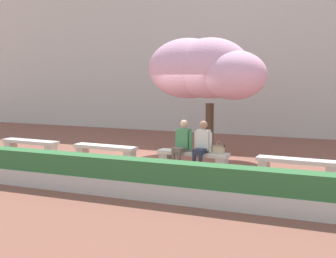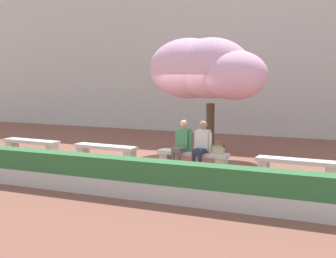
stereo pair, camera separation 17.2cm
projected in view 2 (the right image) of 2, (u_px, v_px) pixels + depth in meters
name	position (u px, v px, depth m)	size (l,w,h in m)	color
ground_plane	(147.00, 164.00, 13.15)	(100.00, 100.00, 0.00)	brown
building_facade	(238.00, 43.00, 20.99)	(28.00, 4.00, 7.73)	beige
stone_bench_west_end	(32.00, 144.00, 14.76)	(1.99, 0.50, 0.45)	beige
stone_bench_near_west	(106.00, 150.00, 13.66)	(1.99, 0.50, 0.45)	beige
stone_bench_center	(193.00, 157.00, 12.56)	(1.99, 0.50, 0.45)	beige
stone_bench_near_east	(296.00, 165.00, 11.46)	(1.99, 0.50, 0.45)	beige
person_seated_left	(182.00, 142.00, 12.59)	(0.50, 0.72, 1.29)	black
person_seated_right	(202.00, 143.00, 12.36)	(0.51, 0.70, 1.29)	black
handbag	(218.00, 149.00, 12.21)	(0.30, 0.15, 0.34)	tan
cherry_tree_main	(207.00, 70.00, 14.46)	(3.85, 2.65, 3.65)	#473323
planter_hedge_foreground	(81.00, 173.00, 10.16)	(13.14, 0.50, 0.80)	beige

